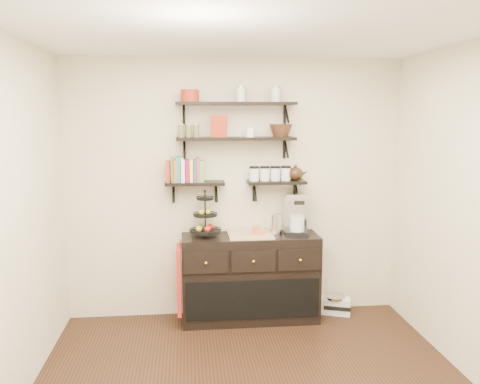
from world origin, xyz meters
The scene contains 21 objects.
ceiling centered at (0.00, 0.00, 2.70)m, with size 3.50×3.50×0.02m, color white.
back_wall centered at (0.00, 1.75, 1.35)m, with size 3.50×0.02×2.70m, color silver.
left_wall centered at (-1.75, 0.00, 1.35)m, with size 0.02×3.50×2.70m, color silver.
shelf_top centered at (0.00, 1.62, 2.23)m, with size 1.20×0.27×0.23m.
shelf_mid centered at (0.00, 1.62, 1.88)m, with size 1.20×0.27×0.23m.
shelf_low_left centered at (-0.42, 1.63, 1.43)m, with size 0.60×0.25×0.23m.
shelf_low_right centered at (0.42, 1.63, 1.43)m, with size 0.60×0.25×0.23m.
cookbooks centered at (-0.51, 1.63, 1.56)m, with size 0.36×0.15×0.26m.
glass_canisters centered at (0.36, 1.63, 1.51)m, with size 0.43×0.10×0.13m.
sideboard centered at (0.14, 1.51, 0.45)m, with size 1.40×0.50×0.92m.
fruit_stand centered at (-0.32, 1.52, 1.06)m, with size 0.31×0.31×0.46m.
candle centered at (0.20, 1.51, 0.96)m, with size 0.08×0.08×0.08m, color #B55D29.
coffee_maker centered at (0.62, 1.54, 1.11)m, with size 0.27×0.26×0.43m.
thermal_carafe centered at (0.40, 1.49, 1.01)m, with size 0.11×0.11×0.22m, color silver.
apron centered at (-0.59, 1.41, 0.49)m, with size 0.04×0.29×0.69m, color #A8121B.
radio centered at (1.07, 1.57, 0.10)m, with size 0.36×0.28×0.20m.
recipe_box centered at (-0.17, 1.61, 2.01)m, with size 0.16×0.06×0.22m, color #A12A12.
walnut_bowl centered at (0.46, 1.61, 1.96)m, with size 0.24×0.24×0.13m, color black, non-canonical shape.
ramekins centered at (0.14, 1.61, 1.95)m, with size 0.09×0.09×0.10m, color white.
teapot centered at (0.62, 1.63, 1.53)m, with size 0.22×0.16×0.16m, color black, non-canonical shape.
red_pot centered at (-0.46, 1.61, 2.31)m, with size 0.18×0.18×0.12m, color #A12A12.
Camera 1 is at (-0.50, -3.51, 2.13)m, focal length 38.00 mm.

